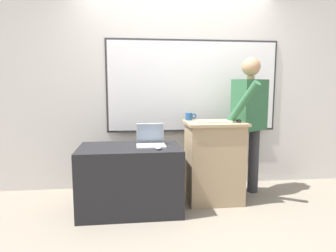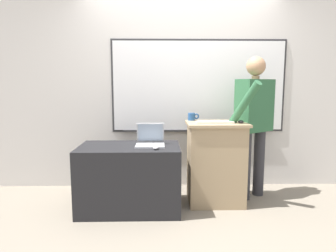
{
  "view_description": "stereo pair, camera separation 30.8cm",
  "coord_description": "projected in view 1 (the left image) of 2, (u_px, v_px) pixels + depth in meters",
  "views": [
    {
      "loc": [
        -0.57,
        -2.75,
        1.35
      ],
      "look_at": [
        -0.18,
        0.46,
        0.91
      ],
      "focal_mm": 32.0,
      "sensor_mm": 36.0,
      "label": 1
    },
    {
      "loc": [
        -0.26,
        -2.77,
        1.35
      ],
      "look_at": [
        -0.18,
        0.46,
        0.91
      ],
      "focal_mm": 32.0,
      "sensor_mm": 36.0,
      "label": 2
    }
  ],
  "objects": [
    {
      "name": "back_wall",
      "position": [
        176.0,
        80.0,
        3.96
      ],
      "size": [
        6.4,
        0.17,
        2.83
      ],
      "color": "silver",
      "rests_on": "ground_plane"
    },
    {
      "name": "ground_plane",
      "position": [
        192.0,
        223.0,
        2.96
      ],
      "size": [
        30.0,
        30.0,
        0.0
      ],
      "primitive_type": "plane",
      "color": "gray"
    },
    {
      "name": "computer_mouse_by_keyboard",
      "position": [
        239.0,
        121.0,
        3.36
      ],
      "size": [
        0.06,
        0.1,
        0.03
      ],
      "color": "black",
      "rests_on": "lectern_podium"
    },
    {
      "name": "lectern_podium",
      "position": [
        214.0,
        161.0,
        3.47
      ],
      "size": [
        0.67,
        0.53,
        0.93
      ],
      "color": "tan",
      "rests_on": "ground_plane"
    },
    {
      "name": "person_presenter",
      "position": [
        250.0,
        116.0,
        3.6
      ],
      "size": [
        0.61,
        0.73,
        1.68
      ],
      "rotation": [
        0.0,
        0.0,
        0.58
      ],
      "color": "#333338",
      "rests_on": "ground_plane"
    },
    {
      "name": "side_desk",
      "position": [
        130.0,
        179.0,
        3.21
      ],
      "size": [
        1.08,
        0.65,
        0.7
      ],
      "color": "black",
      "rests_on": "ground_plane"
    },
    {
      "name": "coffee_mug",
      "position": [
        189.0,
        116.0,
        3.56
      ],
      "size": [
        0.13,
        0.08,
        0.09
      ],
      "color": "#234C84",
      "rests_on": "lectern_podium"
    },
    {
      "name": "computer_mouse_by_laptop",
      "position": [
        158.0,
        148.0,
        3.02
      ],
      "size": [
        0.06,
        0.1,
        0.03
      ],
      "color": "#BCBCC1",
      "rests_on": "side_desk"
    },
    {
      "name": "wireless_keyboard",
      "position": [
        214.0,
        122.0,
        3.34
      ],
      "size": [
        0.41,
        0.13,
        0.02
      ],
      "color": "beige",
      "rests_on": "lectern_podium"
    },
    {
      "name": "laptop",
      "position": [
        151.0,
        140.0,
        3.22
      ],
      "size": [
        0.31,
        0.29,
        0.23
      ],
      "color": "#B7BABF",
      "rests_on": "side_desk"
    }
  ]
}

